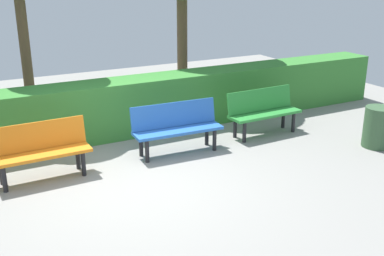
{
  "coord_description": "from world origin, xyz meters",
  "views": [
    {
      "loc": [
        2.27,
        6.07,
        3.07
      ],
      "look_at": [
        -1.14,
        -0.39,
        0.55
      ],
      "focal_mm": 43.84,
      "sensor_mm": 36.0,
      "label": 1
    }
  ],
  "objects_px": {
    "bench_green": "(263,110)",
    "trash_bin": "(378,127)",
    "bench_orange": "(40,149)",
    "bench_blue": "(176,126)"
  },
  "relations": [
    {
      "from": "bench_green",
      "to": "trash_bin",
      "type": "bearing_deg",
      "value": 131.06
    },
    {
      "from": "trash_bin",
      "to": "bench_orange",
      "type": "bearing_deg",
      "value": -14.42
    },
    {
      "from": "bench_green",
      "to": "trash_bin",
      "type": "height_order",
      "value": "bench_green"
    },
    {
      "from": "bench_orange",
      "to": "trash_bin",
      "type": "height_order",
      "value": "bench_orange"
    },
    {
      "from": "bench_blue",
      "to": "bench_orange",
      "type": "height_order",
      "value": "same"
    },
    {
      "from": "bench_blue",
      "to": "trash_bin",
      "type": "height_order",
      "value": "bench_blue"
    },
    {
      "from": "bench_orange",
      "to": "trash_bin",
      "type": "bearing_deg",
      "value": 164.28
    },
    {
      "from": "bench_orange",
      "to": "bench_green",
      "type": "bearing_deg",
      "value": 179.93
    },
    {
      "from": "bench_green",
      "to": "bench_orange",
      "type": "xyz_separation_m",
      "value": [
        4.17,
        0.09,
        -0.0
      ]
    },
    {
      "from": "bench_blue",
      "to": "trash_bin",
      "type": "relative_size",
      "value": 2.16
    }
  ]
}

